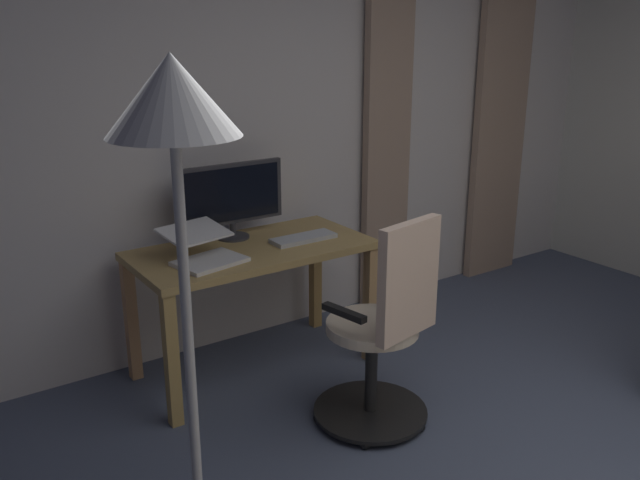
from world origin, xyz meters
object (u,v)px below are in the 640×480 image
computer_keyboard (303,238)px  floor_lamp (176,158)px  desk (252,265)px  office_chair (384,335)px  laptop (204,250)px  computer_monitor (231,196)px

computer_keyboard → floor_lamp: (1.26, 1.35, 0.79)m
desk → office_chair: size_ratio=1.21×
computer_keyboard → floor_lamp: bearing=47.0°
office_chair → floor_lamp: (1.20, 0.58, 1.05)m
desk → floor_lamp: floor_lamp is taller
desk → office_chair: 0.88m
office_chair → computer_keyboard: office_chair is taller
floor_lamp → laptop: bearing=-116.3°
desk → office_chair: office_chair is taller
computer_monitor → laptop: bearing=42.1°
office_chair → computer_monitor: size_ratio=1.69×
computer_monitor → floor_lamp: (0.96, 1.62, 0.57)m
computer_monitor → computer_keyboard: size_ratio=1.68×
office_chair → laptop: bearing=114.2°
computer_monitor → office_chair: bearing=102.9°
laptop → floor_lamp: (0.66, 1.34, 0.75)m
computer_keyboard → laptop: size_ratio=0.89×
computer_keyboard → laptop: laptop is taller
computer_keyboard → office_chair: bearing=85.5°
computer_monitor → floor_lamp: floor_lamp is taller
computer_keyboard → laptop: (0.60, 0.01, 0.05)m
computer_monitor → laptop: computer_monitor is taller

